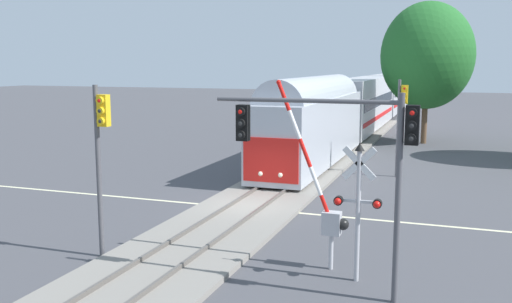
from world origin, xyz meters
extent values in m
plane|color=#47474C|center=(0.00, 0.00, 0.00)|extent=(220.00, 220.00, 0.00)
cube|color=beige|center=(0.00, 0.00, 0.00)|extent=(44.00, 0.20, 0.01)
cube|color=gray|center=(0.00, 0.00, 0.09)|extent=(4.40, 80.00, 0.18)
cube|color=#56514C|center=(-0.72, 0.00, 0.25)|extent=(0.10, 80.00, 0.14)
cube|color=#56514C|center=(0.72, 0.00, 0.25)|extent=(0.10, 80.00, 0.14)
cube|color=#B2B7C1|center=(0.00, 11.01, 2.27)|extent=(3.00, 16.37, 3.90)
cube|color=red|center=(0.00, 2.81, 1.69)|extent=(2.76, 0.08, 2.15)
cylinder|color=#B2B7C1|center=(0.00, 11.01, 4.10)|extent=(2.76, 14.74, 2.76)
sphere|color=#F4F2CC|center=(-0.50, 2.80, 1.00)|extent=(0.24, 0.24, 0.24)
sphere|color=#F4F2CC|center=(0.50, 2.80, 1.00)|extent=(0.24, 0.24, 0.24)
cube|color=silver|center=(0.00, 30.35, 2.62)|extent=(3.00, 20.49, 4.60)
cube|color=black|center=(1.51, 30.35, 2.92)|extent=(0.04, 18.44, 0.90)
cube|color=red|center=(1.52, 30.35, 1.47)|extent=(0.04, 18.85, 0.36)
cube|color=silver|center=(0.00, 51.73, 2.62)|extent=(3.00, 20.49, 4.60)
cube|color=black|center=(1.51, 51.73, 2.92)|extent=(0.04, 18.44, 0.90)
cube|color=red|center=(1.52, 51.73, 1.47)|extent=(0.04, 18.85, 0.36)
cylinder|color=#B7B7BC|center=(4.86, -6.05, 0.55)|extent=(0.14, 0.14, 1.10)
cube|color=#B7B7BC|center=(4.86, -6.05, 1.45)|extent=(0.56, 0.40, 0.70)
sphere|color=black|center=(5.21, -6.05, 1.45)|extent=(0.36, 0.36, 0.36)
cylinder|color=red|center=(4.69, -6.05, 1.87)|extent=(0.45, 0.12, 0.89)
cylinder|color=white|center=(4.35, -6.05, 2.72)|extent=(0.45, 0.12, 0.89)
cylinder|color=red|center=(4.00, -6.05, 3.57)|extent=(0.45, 0.12, 0.89)
cylinder|color=white|center=(3.66, -6.05, 4.41)|extent=(0.45, 0.12, 0.89)
cylinder|color=red|center=(3.32, -6.05, 5.26)|extent=(0.45, 0.12, 0.89)
sphere|color=red|center=(3.15, -6.05, 5.68)|extent=(0.14, 0.14, 0.14)
cylinder|color=#B2B2B7|center=(5.76, -6.74, 1.91)|extent=(0.14, 0.14, 3.81)
cube|color=white|center=(5.76, -6.76, 3.46)|extent=(0.98, 0.05, 0.98)
cube|color=white|center=(5.76, -6.76, 3.46)|extent=(0.98, 0.05, 0.98)
cube|color=#B2B2B7|center=(5.76, -6.74, 2.36)|extent=(1.10, 0.08, 0.08)
cylinder|color=black|center=(5.21, -6.84, 2.36)|extent=(0.26, 0.18, 0.26)
cylinder|color=black|center=(6.31, -6.84, 2.36)|extent=(0.26, 0.18, 0.26)
sphere|color=red|center=(5.21, -6.94, 2.36)|extent=(0.20, 0.20, 0.20)
sphere|color=red|center=(6.31, -6.94, 2.36)|extent=(0.20, 0.20, 0.20)
cone|color=black|center=(5.76, -6.74, 3.93)|extent=(0.28, 0.28, 0.22)
cylinder|color=#4C4C51|center=(5.22, 9.41, 2.69)|extent=(0.16, 0.16, 5.38)
cube|color=gold|center=(5.50, 9.41, 4.58)|extent=(0.34, 0.26, 1.00)
sphere|color=red|center=(5.50, 9.26, 4.90)|extent=(0.20, 0.20, 0.20)
cylinder|color=gold|center=(5.50, 9.23, 4.90)|extent=(0.24, 0.10, 0.24)
sphere|color=#262626|center=(5.50, 9.26, 4.58)|extent=(0.20, 0.20, 0.20)
cylinder|color=gold|center=(5.50, 9.23, 4.58)|extent=(0.24, 0.10, 0.24)
sphere|color=#262626|center=(5.50, 9.26, 4.26)|extent=(0.20, 0.20, 0.20)
cylinder|color=gold|center=(5.50, 9.23, 4.26)|extent=(0.24, 0.10, 0.24)
cylinder|color=#4C4C51|center=(-2.43, -7.42, 2.79)|extent=(0.16, 0.16, 5.58)
cube|color=gold|center=(-2.15, -7.42, 4.78)|extent=(0.34, 0.26, 1.00)
sphere|color=red|center=(-2.15, -7.57, 5.10)|extent=(0.20, 0.20, 0.20)
cylinder|color=gold|center=(-2.15, -7.60, 5.10)|extent=(0.24, 0.10, 0.24)
sphere|color=#262626|center=(-2.15, -7.57, 4.78)|extent=(0.20, 0.20, 0.20)
cylinder|color=gold|center=(-2.15, -7.60, 4.78)|extent=(0.24, 0.10, 0.24)
sphere|color=#262626|center=(-2.15, -7.57, 4.46)|extent=(0.20, 0.20, 0.20)
cylinder|color=gold|center=(-2.15, -7.60, 4.46)|extent=(0.24, 0.10, 0.24)
cylinder|color=#4C4C51|center=(6.96, -7.92, 2.76)|extent=(0.16, 0.16, 5.51)
cube|color=black|center=(7.24, -7.92, 4.71)|extent=(0.34, 0.26, 1.00)
sphere|color=red|center=(7.24, -8.07, 5.03)|extent=(0.20, 0.20, 0.20)
cylinder|color=black|center=(7.24, -8.10, 5.03)|extent=(0.24, 0.10, 0.24)
sphere|color=#262626|center=(7.24, -8.07, 4.71)|extent=(0.20, 0.20, 0.20)
cylinder|color=black|center=(7.24, -8.10, 4.71)|extent=(0.24, 0.10, 0.24)
sphere|color=#262626|center=(7.24, -8.07, 4.39)|extent=(0.20, 0.20, 0.20)
cylinder|color=black|center=(7.24, -8.10, 4.39)|extent=(0.24, 0.10, 0.24)
cylinder|color=#4C4C51|center=(4.46, -7.92, 5.26)|extent=(5.00, 0.12, 0.12)
cube|color=black|center=(2.71, -7.92, 4.61)|extent=(0.34, 0.26, 1.00)
sphere|color=red|center=(2.71, -8.07, 4.93)|extent=(0.20, 0.20, 0.20)
cylinder|color=black|center=(2.71, -8.10, 4.93)|extent=(0.24, 0.10, 0.24)
sphere|color=#262626|center=(2.71, -8.07, 4.61)|extent=(0.20, 0.20, 0.20)
cylinder|color=black|center=(2.71, -8.10, 4.61)|extent=(0.24, 0.10, 0.24)
sphere|color=#262626|center=(2.71, -8.07, 4.29)|extent=(0.20, 0.20, 0.20)
cylinder|color=black|center=(2.71, -8.10, 4.29)|extent=(0.24, 0.10, 0.24)
cylinder|color=brown|center=(5.81, 23.81, 1.88)|extent=(0.44, 0.44, 3.76)
ellipsoid|color=#236628|center=(5.81, 23.81, 6.84)|extent=(7.10, 7.10, 8.23)
camera|label=1|loc=(8.32, -22.56, 6.24)|focal=39.95mm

